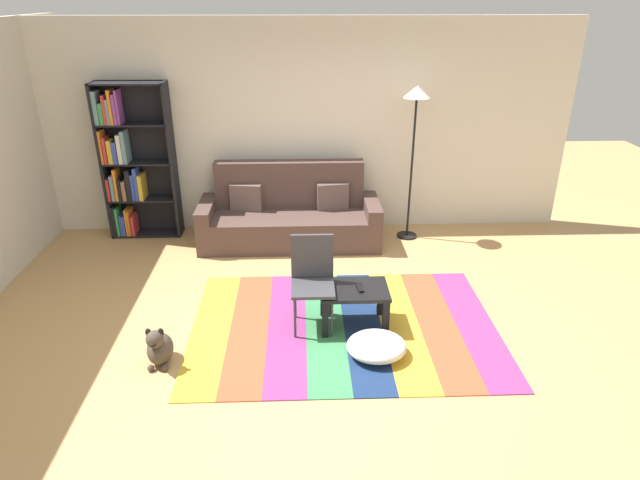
% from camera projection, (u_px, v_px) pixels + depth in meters
% --- Properties ---
extents(ground_plane, '(14.00, 14.00, 0.00)m').
position_uv_depth(ground_plane, '(313.00, 327.00, 5.20)').
color(ground_plane, tan).
extents(back_wall, '(6.80, 0.10, 2.70)m').
position_uv_depth(back_wall, '(308.00, 128.00, 6.96)').
color(back_wall, silver).
rests_on(back_wall, ground_plane).
extents(rug, '(2.91, 2.05, 0.01)m').
position_uv_depth(rug, '(344.00, 326.00, 5.21)').
color(rug, gold).
rests_on(rug, ground_plane).
extents(couch, '(2.26, 0.80, 1.00)m').
position_uv_depth(couch, '(290.00, 217.00, 6.89)').
color(couch, '#4C3833').
rests_on(couch, ground_plane).
extents(bookshelf, '(0.90, 0.28, 1.98)m').
position_uv_depth(bookshelf, '(130.00, 164.00, 6.82)').
color(bookshelf, black).
rests_on(bookshelf, ground_plane).
extents(coffee_table, '(0.64, 0.45, 0.40)m').
position_uv_depth(coffee_table, '(354.00, 296.00, 5.10)').
color(coffee_table, black).
rests_on(coffee_table, rug).
extents(pouf, '(0.53, 0.47, 0.19)m').
position_uv_depth(pouf, '(376.00, 346.00, 4.75)').
color(pouf, white).
rests_on(pouf, rug).
extents(dog, '(0.22, 0.35, 0.40)m').
position_uv_depth(dog, '(159.00, 347.00, 4.64)').
color(dog, '#473D33').
rests_on(dog, ground_plane).
extents(standing_lamp, '(0.32, 0.32, 1.95)m').
position_uv_depth(standing_lamp, '(416.00, 113.00, 6.48)').
color(standing_lamp, black).
rests_on(standing_lamp, ground_plane).
extents(tv_remote, '(0.07, 0.15, 0.02)m').
position_uv_depth(tv_remote, '(360.00, 288.00, 5.05)').
color(tv_remote, black).
rests_on(tv_remote, coffee_table).
extents(folding_chair, '(0.40, 0.40, 0.90)m').
position_uv_depth(folding_chair, '(313.00, 274.00, 5.06)').
color(folding_chair, '#38383D').
rests_on(folding_chair, ground_plane).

